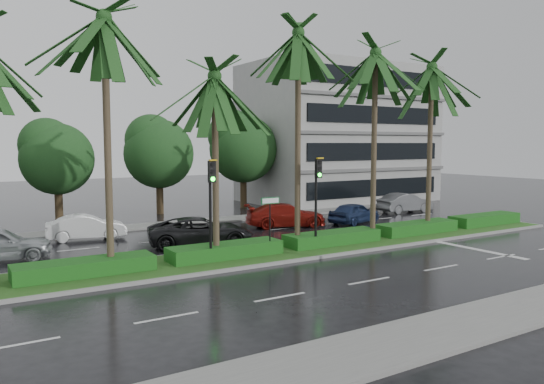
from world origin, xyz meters
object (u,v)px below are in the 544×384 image
car_red (286,215)px  car_darkgrey (201,231)px  street_sign (270,211)px  signal_median_left (211,196)px  car_grey (405,203)px  car_white (86,227)px  car_blue (354,213)px

car_red → car_darkgrey: bearing=130.4°
car_red → street_sign: bearing=160.4°
signal_median_left → car_grey: signal_median_left is taller
street_sign → car_white: (-6.03, 9.05, -1.45)m
signal_median_left → car_blue: 14.51m
signal_median_left → car_red: bearing=40.3°
signal_median_left → car_blue: size_ratio=1.08×
street_sign → car_blue: (10.00, 5.83, -1.44)m
car_blue → car_grey: 7.27m
car_white → car_grey: (22.94, -0.95, 0.05)m
car_darkgrey → car_blue: 11.64m
street_sign → car_red: street_sign is taller
car_white → car_darkgrey: bearing=-128.3°
car_grey → street_sign: bearing=117.5°
car_grey → car_red: bearing=97.2°
car_blue → car_grey: bearing=-87.0°
signal_median_left → car_grey: (19.91, 8.28, -2.28)m
car_red → car_grey: 11.46m
car_white → car_blue: (16.03, -3.22, 0.01)m
car_darkgrey → car_blue: size_ratio=1.31×
signal_median_left → street_sign: (3.00, 0.18, -0.87)m
car_darkgrey → car_red: bearing=-52.9°
street_sign → car_white: 10.97m
car_white → signal_median_left: bearing=-153.1°
car_darkgrey → car_grey: car_darkgrey is taller
signal_median_left → street_sign: 3.13m
car_white → car_grey: size_ratio=0.94×
street_sign → car_red: size_ratio=0.52×
car_blue → car_white: bearing=63.5°
signal_median_left → car_grey: bearing=22.6°
car_white → car_red: car_red is taller
street_sign → car_blue: street_sign is taller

